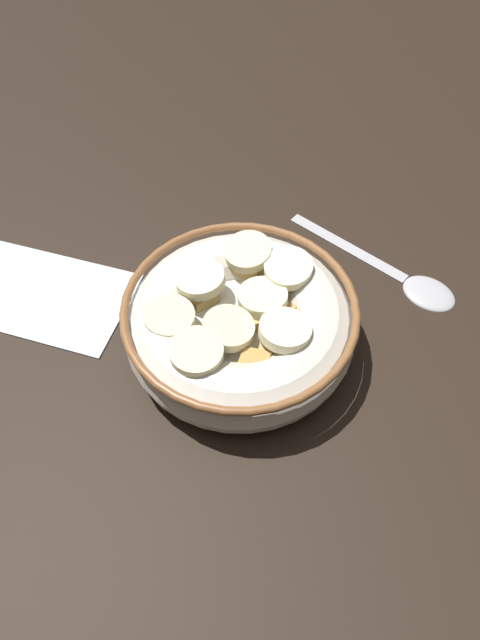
# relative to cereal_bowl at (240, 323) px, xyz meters

# --- Properties ---
(ground_plane) EXTENTS (1.28, 1.28, 0.02)m
(ground_plane) POSITION_rel_cereal_bowl_xyz_m (0.00, -0.00, -0.04)
(ground_plane) COLOR black
(cereal_bowl) EXTENTS (0.17, 0.17, 0.06)m
(cereal_bowl) POSITION_rel_cereal_bowl_xyz_m (0.00, 0.00, 0.00)
(cereal_bowl) COLOR silver
(cereal_bowl) RESTS_ON ground_plane
(spoon) EXTENTS (0.14, 0.10, 0.01)m
(spoon) POSITION_rel_cereal_bowl_xyz_m (0.13, 0.08, -0.02)
(spoon) COLOR #B7B7BC
(spoon) RESTS_ON ground_plane
(folded_napkin) EXTENTS (0.16, 0.11, 0.00)m
(folded_napkin) POSITION_rel_cereal_bowl_xyz_m (-0.16, 0.03, -0.03)
(folded_napkin) COLOR silver
(folded_napkin) RESTS_ON ground_plane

